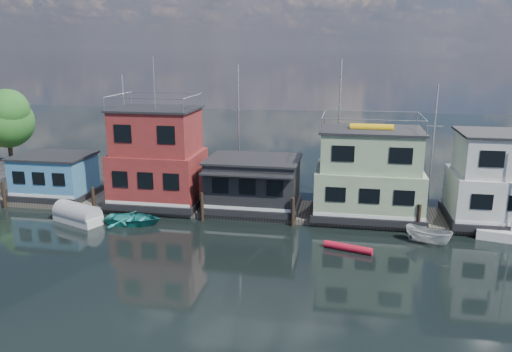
% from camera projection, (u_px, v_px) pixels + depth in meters
% --- Properties ---
extents(ground, '(160.00, 160.00, 0.00)m').
position_uv_depth(ground, '(224.00, 276.00, 29.08)').
color(ground, black).
rests_on(ground, ground).
extents(dock, '(48.00, 5.00, 0.40)m').
position_uv_depth(dock, '(260.00, 210.00, 40.47)').
color(dock, '#595147').
rests_on(dock, ground).
extents(houseboat_blue, '(6.40, 4.90, 3.66)m').
position_uv_depth(houseboat_blue, '(55.00, 176.00, 43.08)').
color(houseboat_blue, black).
rests_on(houseboat_blue, dock).
extents(houseboat_red, '(7.40, 5.90, 11.86)m').
position_uv_depth(houseboat_red, '(158.00, 159.00, 40.96)').
color(houseboat_red, black).
rests_on(houseboat_red, dock).
extents(houseboat_dark, '(7.40, 6.10, 4.06)m').
position_uv_depth(houseboat_dark, '(253.00, 183.00, 39.98)').
color(houseboat_dark, black).
rests_on(houseboat_dark, dock).
extents(houseboat_green, '(8.40, 5.90, 7.03)m').
position_uv_depth(houseboat_green, '(369.00, 174.00, 38.16)').
color(houseboat_green, black).
rests_on(houseboat_green, dock).
extents(houseboat_white, '(8.40, 5.90, 6.66)m').
position_uv_depth(houseboat_white, '(509.00, 180.00, 36.43)').
color(houseboat_white, black).
rests_on(houseboat_white, dock).
extents(pilings, '(42.28, 0.28, 2.20)m').
position_uv_depth(pilings, '(249.00, 209.00, 37.63)').
color(pilings, '#2D2116').
rests_on(pilings, ground).
extents(background_masts, '(36.40, 0.16, 12.00)m').
position_uv_depth(background_masts, '(324.00, 134.00, 44.02)').
color(background_masts, silver).
rests_on(background_masts, ground).
extents(motorboat, '(3.40, 2.56, 1.24)m').
position_uv_depth(motorboat, '(428.00, 235.00, 33.72)').
color(motorboat, silver).
rests_on(motorboat, ground).
extents(day_sailer, '(4.61, 2.41, 6.93)m').
position_uv_depth(day_sailer, '(511.00, 235.00, 34.41)').
color(day_sailer, white).
rests_on(day_sailer, ground).
extents(tarp_runabout, '(4.32, 2.98, 1.63)m').
position_uv_depth(tarp_runabout, '(78.00, 215.00, 37.94)').
color(tarp_runabout, silver).
rests_on(tarp_runabout, ground).
extents(red_kayak, '(3.23, 1.37, 0.47)m').
position_uv_depth(red_kayak, '(348.00, 248.00, 32.68)').
color(red_kayak, red).
rests_on(red_kayak, ground).
extents(dinghy_teal, '(4.40, 3.27, 0.87)m').
position_uv_depth(dinghy_teal, '(133.00, 219.00, 37.57)').
color(dinghy_teal, teal).
rests_on(dinghy_teal, ground).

